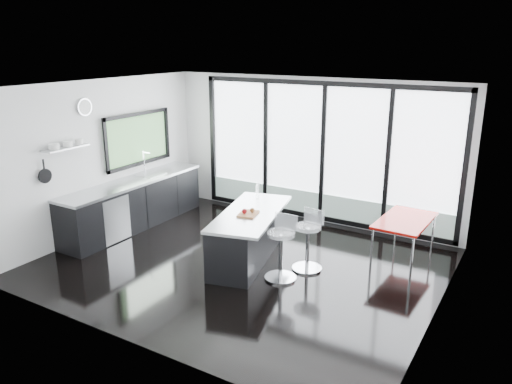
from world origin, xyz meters
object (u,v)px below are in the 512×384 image
Objects in this scene: bar_stool_near at (281,255)px; island at (247,235)px; red_table at (404,239)px; bar_stool_far at (308,247)px.

island is at bearing 155.65° from bar_stool_near.
island reaches higher than red_table.
island is 0.87m from bar_stool_near.
bar_stool_far is 0.58× the size of red_table.
bar_stool_far is 1.66m from red_table.
bar_stool_near reaches higher than red_table.
bar_stool_far reaches higher than red_table.
bar_stool_near is at bearing -104.15° from bar_stool_far.
island is 2.88× the size of bar_stool_near.
island is at bearing -162.39° from bar_stool_far.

